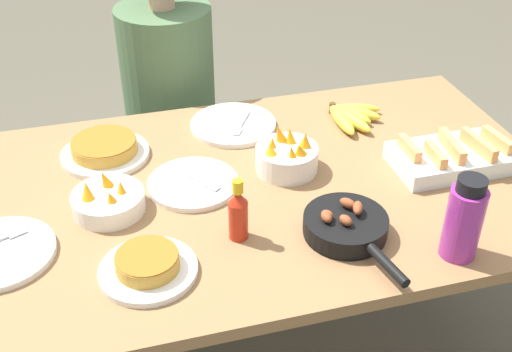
# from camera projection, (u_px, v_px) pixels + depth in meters

# --- Properties ---
(dining_table) EXTENTS (1.66, 0.97, 0.75)m
(dining_table) POSITION_uv_depth(u_px,v_px,m) (256.00, 212.00, 1.80)
(dining_table) COLOR olive
(dining_table) RESTS_ON ground_plane
(banana_bunch) EXTENTS (0.17, 0.20, 0.04)m
(banana_bunch) POSITION_uv_depth(u_px,v_px,m) (349.00, 115.00, 2.03)
(banana_bunch) COLOR yellow
(banana_bunch) RESTS_ON dining_table
(melon_tray) EXTENTS (0.32, 0.19, 0.09)m
(melon_tray) POSITION_uv_depth(u_px,v_px,m) (451.00, 157.00, 1.81)
(melon_tray) COLOR silver
(melon_tray) RESTS_ON dining_table
(skillet) EXTENTS (0.21, 0.34, 0.08)m
(skillet) POSITION_uv_depth(u_px,v_px,m) (346.00, 226.00, 1.56)
(skillet) COLOR black
(skillet) RESTS_ON dining_table
(frittata_plate_center) EXTENTS (0.26, 0.26, 0.06)m
(frittata_plate_center) POSITION_uv_depth(u_px,v_px,m) (105.00, 150.00, 1.86)
(frittata_plate_center) COLOR silver
(frittata_plate_center) RESTS_ON dining_table
(frittata_plate_side) EXTENTS (0.23, 0.23, 0.05)m
(frittata_plate_side) POSITION_uv_depth(u_px,v_px,m) (148.00, 266.00, 1.45)
(frittata_plate_side) COLOR silver
(frittata_plate_side) RESTS_ON dining_table
(empty_plate_near_front) EXTENTS (0.25, 0.25, 0.02)m
(empty_plate_near_front) POSITION_uv_depth(u_px,v_px,m) (193.00, 184.00, 1.74)
(empty_plate_near_front) COLOR silver
(empty_plate_near_front) RESTS_ON dining_table
(empty_plate_far_right) EXTENTS (0.27, 0.27, 0.02)m
(empty_plate_far_right) POSITION_uv_depth(u_px,v_px,m) (233.00, 125.00, 2.01)
(empty_plate_far_right) COLOR silver
(empty_plate_far_right) RESTS_ON dining_table
(fruit_bowl_mango) EXTENTS (0.18, 0.18, 0.13)m
(fruit_bowl_mango) POSITION_uv_depth(u_px,v_px,m) (287.00, 157.00, 1.79)
(fruit_bowl_mango) COLOR silver
(fruit_bowl_mango) RESTS_ON dining_table
(fruit_bowl_citrus) EXTENTS (0.19, 0.19, 0.10)m
(fruit_bowl_citrus) POSITION_uv_depth(u_px,v_px,m) (108.00, 201.00, 1.64)
(fruit_bowl_citrus) COLOR silver
(fruit_bowl_citrus) RESTS_ON dining_table
(water_bottle) EXTENTS (0.09, 0.09, 0.21)m
(water_bottle) POSITION_uv_depth(u_px,v_px,m) (464.00, 220.00, 1.46)
(water_bottle) COLOR #992D89
(water_bottle) RESTS_ON dining_table
(hot_sauce_bottle) EXTENTS (0.05, 0.05, 0.17)m
(hot_sauce_bottle) POSITION_uv_depth(u_px,v_px,m) (238.00, 213.00, 1.53)
(hot_sauce_bottle) COLOR #B72814
(hot_sauce_bottle) RESTS_ON dining_table
(person_figure) EXTENTS (0.37, 0.37, 1.26)m
(person_figure) POSITION_uv_depth(u_px,v_px,m) (173.00, 132.00, 2.44)
(person_figure) COLOR black
(person_figure) RESTS_ON ground_plane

